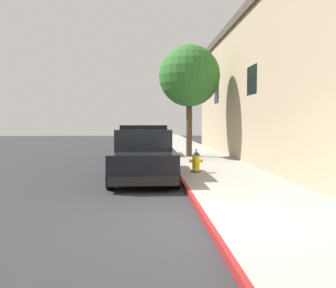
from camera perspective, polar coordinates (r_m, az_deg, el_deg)
The scene contains 8 objects.
ground_plane at distance 16.54m, azimuth -15.56°, elevation -3.17°, with size 29.24×60.00×0.20m, color #2B2B2D.
sidewalk_pavement at distance 16.35m, azimuth 5.47°, elevation -2.54°, with size 2.91×60.00×0.14m, color #9E9991.
curb_painted_edge at distance 16.19m, azimuth 0.23°, elevation -2.58°, with size 0.08×60.00×0.14m, color maroon.
storefront_building at distance 15.33m, azimuth 23.35°, elevation 8.64°, with size 5.95×24.68×6.45m.
police_cruiser at distance 11.45m, azimuth -3.83°, elevation -1.75°, with size 1.94×4.84×1.68m.
parked_car_silver_ahead at distance 18.48m, azimuth -4.07°, elevation 0.26°, with size 1.94×4.84×1.56m.
fire_hydrant at distance 11.96m, azimuth 4.41°, elevation -2.76°, with size 0.44×0.40×0.76m.
street_tree at distance 17.45m, azimuth 3.35°, elevation 10.51°, with size 2.88×2.88×5.24m.
Camera 1 is at (-1.08, -6.06, 1.80)m, focal length 39.04 mm.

